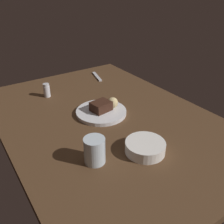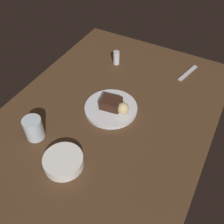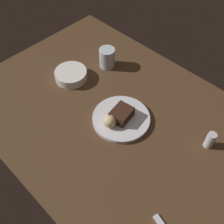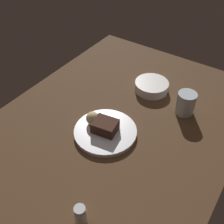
{
  "view_description": "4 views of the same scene",
  "coord_description": "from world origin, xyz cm",
  "px_view_note": "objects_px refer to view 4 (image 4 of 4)",
  "views": [
    {
      "loc": [
        -79.51,
        49.88,
        57.85
      ],
      "look_at": [
        -2.1,
        -2.01,
        5.82
      ],
      "focal_mm": 39.85,
      "sensor_mm": 36.0,
      "label": 1
    },
    {
      "loc": [
        -63.15,
        -36.68,
        81.75
      ],
      "look_at": [
        0.75,
        -2.04,
        5.07
      ],
      "focal_mm": 41.16,
      "sensor_mm": 36.0,
      "label": 2
    },
    {
      "loc": [
        45.28,
        -47.84,
        86.62
      ],
      "look_at": [
        1.32,
        -2.82,
        8.44
      ],
      "focal_mm": 43.04,
      "sensor_mm": 36.0,
      "label": 3
    },
    {
      "loc": [
        58.85,
        40.29,
        75.39
      ],
      "look_at": [
        -2.63,
        -1.34,
        8.06
      ],
      "focal_mm": 44.44,
      "sensor_mm": 36.0,
      "label": 4
    }
  ],
  "objects_px": {
    "dessert_plate": "(105,132)",
    "bread_roll": "(93,118)",
    "water_glass": "(186,103)",
    "chocolate_cake_slice": "(106,126)",
    "side_bowl": "(152,86)",
    "salt_shaker": "(80,215)"
  },
  "relations": [
    {
      "from": "bread_roll",
      "to": "side_bowl",
      "type": "relative_size",
      "value": 0.34
    },
    {
      "from": "dessert_plate",
      "to": "bread_roll",
      "type": "distance_m",
      "value": 0.07
    },
    {
      "from": "chocolate_cake_slice",
      "to": "dessert_plate",
      "type": "bearing_deg",
      "value": -105.62
    },
    {
      "from": "bread_roll",
      "to": "salt_shaker",
      "type": "relative_size",
      "value": 0.69
    },
    {
      "from": "salt_shaker",
      "to": "water_glass",
      "type": "xyz_separation_m",
      "value": [
        -0.57,
        0.05,
        0.01
      ]
    },
    {
      "from": "dessert_plate",
      "to": "bread_roll",
      "type": "bearing_deg",
      "value": -94.78
    },
    {
      "from": "dessert_plate",
      "to": "bread_roll",
      "type": "height_order",
      "value": "bread_roll"
    },
    {
      "from": "salt_shaker",
      "to": "water_glass",
      "type": "bearing_deg",
      "value": 174.73
    },
    {
      "from": "dessert_plate",
      "to": "salt_shaker",
      "type": "bearing_deg",
      "value": 24.01
    },
    {
      "from": "side_bowl",
      "to": "water_glass",
      "type": "bearing_deg",
      "value": 72.65
    },
    {
      "from": "dessert_plate",
      "to": "salt_shaker",
      "type": "distance_m",
      "value": 0.33
    },
    {
      "from": "side_bowl",
      "to": "salt_shaker",
      "type": "bearing_deg",
      "value": 10.85
    },
    {
      "from": "bread_roll",
      "to": "side_bowl",
      "type": "distance_m",
      "value": 0.32
    },
    {
      "from": "dessert_plate",
      "to": "chocolate_cake_slice",
      "type": "distance_m",
      "value": 0.03
    },
    {
      "from": "dessert_plate",
      "to": "side_bowl",
      "type": "height_order",
      "value": "side_bowl"
    },
    {
      "from": "dessert_plate",
      "to": "water_glass",
      "type": "height_order",
      "value": "water_glass"
    },
    {
      "from": "chocolate_cake_slice",
      "to": "side_bowl",
      "type": "distance_m",
      "value": 0.32
    },
    {
      "from": "side_bowl",
      "to": "bread_roll",
      "type": "bearing_deg",
      "value": -13.31
    },
    {
      "from": "dessert_plate",
      "to": "water_glass",
      "type": "bearing_deg",
      "value": 144.5
    },
    {
      "from": "bread_roll",
      "to": "side_bowl",
      "type": "xyz_separation_m",
      "value": [
        -0.31,
        0.07,
        -0.02
      ]
    },
    {
      "from": "bread_roll",
      "to": "chocolate_cake_slice",
      "type": "bearing_deg",
      "value": 84.69
    },
    {
      "from": "salt_shaker",
      "to": "side_bowl",
      "type": "xyz_separation_m",
      "value": [
        -0.62,
        -0.12,
        -0.01
      ]
    }
  ]
}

